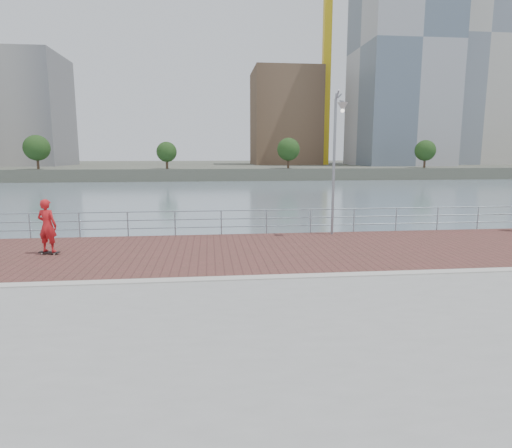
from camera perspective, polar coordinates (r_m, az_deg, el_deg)
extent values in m
plane|color=slate|center=(13.39, 0.97, -15.52)|extent=(400.00, 400.00, 0.00)
cube|color=gray|center=(8.57, 5.55, -23.43)|extent=(40.00, 24.00, 2.00)
cube|color=brown|center=(16.13, -0.62, -3.60)|extent=(40.00, 6.80, 0.02)
cube|color=#B7B5AD|center=(12.66, 0.99, -7.16)|extent=(40.00, 0.40, 0.06)
cube|color=#4C5142|center=(134.62, -5.63, 7.51)|extent=(320.00, 95.00, 2.50)
cylinder|color=#8C9EA8|center=(20.77, -27.92, -0.25)|extent=(0.06, 0.06, 1.10)
cylinder|color=#8C9EA8|center=(20.10, -22.48, -0.15)|extent=(0.06, 0.06, 1.10)
cylinder|color=#8C9EA8|center=(19.62, -16.72, -0.05)|extent=(0.06, 0.06, 1.10)
cylinder|color=#8C9EA8|center=(19.35, -10.74, 0.06)|extent=(0.06, 0.06, 1.10)
cylinder|color=#8C9EA8|center=(19.30, -4.65, 0.17)|extent=(0.06, 0.06, 1.10)
cylinder|color=#8C9EA8|center=(19.46, 1.40, 0.27)|extent=(0.06, 0.06, 1.10)
cylinder|color=#8C9EA8|center=(19.83, 7.29, 0.37)|extent=(0.06, 0.06, 1.10)
cylinder|color=#8C9EA8|center=(20.41, 12.90, 0.47)|extent=(0.06, 0.06, 1.10)
cylinder|color=#8C9EA8|center=(21.17, 18.16, 0.55)|extent=(0.06, 0.06, 1.10)
cylinder|color=#8C9EA8|center=(22.09, 23.02, 0.62)|extent=(0.06, 0.06, 1.10)
cylinder|color=#8C9EA8|center=(23.16, 27.46, 0.68)|extent=(0.06, 0.06, 1.10)
cylinder|color=#8C9EA8|center=(19.27, -1.62, 1.84)|extent=(39.00, 0.05, 0.05)
cylinder|color=#8C9EA8|center=(19.32, -1.61, 0.74)|extent=(39.00, 0.05, 0.05)
cylinder|color=#8C9EA8|center=(19.38, -1.61, -0.33)|extent=(39.00, 0.05, 0.05)
cylinder|color=gray|center=(19.35, 10.33, 7.31)|extent=(0.12, 0.12, 5.96)
cylinder|color=gray|center=(19.00, 11.05, 16.27)|extent=(0.07, 0.99, 0.07)
cone|color=#B2B2AD|center=(18.51, 11.50, 15.82)|extent=(0.44, 0.44, 0.35)
cube|color=black|center=(17.27, -25.84, -3.39)|extent=(0.80, 0.40, 0.03)
cylinder|color=beige|center=(17.37, -26.63, -3.53)|extent=(0.07, 0.05, 0.06)
cylinder|color=beige|center=(17.09, -25.28, -3.64)|extent=(0.07, 0.05, 0.06)
cylinder|color=beige|center=(17.48, -26.37, -3.44)|extent=(0.07, 0.05, 0.06)
cylinder|color=beige|center=(17.20, -25.02, -3.54)|extent=(0.07, 0.05, 0.06)
imported|color=red|center=(17.10, -26.08, -0.20)|extent=(0.80, 0.63, 1.93)
cube|color=gold|center=(122.22, 9.36, 19.61)|extent=(2.00, 2.00, 50.00)
cube|color=gray|center=(126.37, -28.60, 13.12)|extent=(20.00, 20.00, 27.47)
cube|color=brown|center=(124.31, 3.87, 13.94)|extent=(18.00, 18.00, 25.93)
cube|color=#9E9EA3|center=(123.54, 18.90, 21.31)|extent=(22.00, 22.00, 59.18)
cube|color=#B2ADA3|center=(144.15, 26.48, 20.92)|extent=(20.00, 20.00, 68.37)
cylinder|color=#473323|center=(95.13, -27.10, 7.69)|extent=(0.50, 0.50, 3.89)
sphere|color=#193814|center=(95.13, -27.20, 9.02)|extent=(5.00, 5.00, 5.00)
cylinder|color=#473323|center=(89.45, -11.79, 8.24)|extent=(0.50, 0.50, 3.18)
sphere|color=#193814|center=(89.44, -11.83, 9.40)|extent=(4.08, 4.08, 4.08)
cylinder|color=#473323|center=(90.57, 4.33, 8.58)|extent=(0.50, 0.50, 3.68)
sphere|color=#193814|center=(90.56, 4.34, 9.91)|extent=(4.73, 4.73, 4.73)
cylinder|color=#473323|center=(100.48, 21.57, 7.98)|extent=(0.50, 0.50, 3.47)
sphere|color=#193814|center=(100.47, 21.64, 9.10)|extent=(4.46, 4.46, 4.46)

